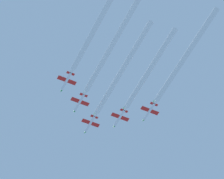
{
  "coord_description": "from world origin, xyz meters",
  "views": [
    {
      "loc": [
        -79.44,
        -184.77,
        1.31
      ],
      "look_at": [
        -0.25,
        -17.27,
        238.25
      ],
      "focal_mm": 109.51,
      "sensor_mm": 36.0,
      "label": 1
    }
  ],
  "objects_px": {
    "jet_left_wingman": "(79,103)",
    "jet_outer_right": "(149,112)",
    "jet_right_wingman": "(119,118)",
    "jet_outer_left": "(66,82)",
    "jet_lead": "(90,124)"
  },
  "relations": [
    {
      "from": "jet_lead",
      "to": "jet_right_wingman",
      "type": "height_order",
      "value": "jet_lead"
    },
    {
      "from": "jet_lead",
      "to": "jet_left_wingman",
      "type": "distance_m",
      "value": 14.45
    },
    {
      "from": "jet_lead",
      "to": "jet_outer_right",
      "type": "relative_size",
      "value": 1.0
    },
    {
      "from": "jet_left_wingman",
      "to": "jet_right_wingman",
      "type": "relative_size",
      "value": 1.0
    },
    {
      "from": "jet_left_wingman",
      "to": "jet_outer_right",
      "type": "relative_size",
      "value": 1.0
    },
    {
      "from": "jet_outer_left",
      "to": "jet_outer_right",
      "type": "distance_m",
      "value": 40.29
    },
    {
      "from": "jet_right_wingman",
      "to": "jet_outer_left",
      "type": "height_order",
      "value": "jet_right_wingman"
    },
    {
      "from": "jet_lead",
      "to": "jet_outer_left",
      "type": "relative_size",
      "value": 1.0
    },
    {
      "from": "jet_right_wingman",
      "to": "jet_outer_right",
      "type": "height_order",
      "value": "jet_right_wingman"
    },
    {
      "from": "jet_lead",
      "to": "jet_left_wingman",
      "type": "xyz_separation_m",
      "value": [
        -9.88,
        -10.47,
        -1.24
      ]
    },
    {
      "from": "jet_right_wingman",
      "to": "jet_outer_right",
      "type": "xyz_separation_m",
      "value": [
        9.83,
        -10.35,
        -1.62
      ]
    },
    {
      "from": "jet_left_wingman",
      "to": "jet_outer_left",
      "type": "distance_m",
      "value": 14.09
    },
    {
      "from": "jet_lead",
      "to": "jet_outer_right",
      "type": "bearing_deg",
      "value": -45.54
    },
    {
      "from": "jet_right_wingman",
      "to": "jet_outer_right",
      "type": "bearing_deg",
      "value": -46.49
    },
    {
      "from": "jet_lead",
      "to": "jet_outer_right",
      "type": "xyz_separation_m",
      "value": [
        20.07,
        -20.46,
        -2.97
      ]
    }
  ]
}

